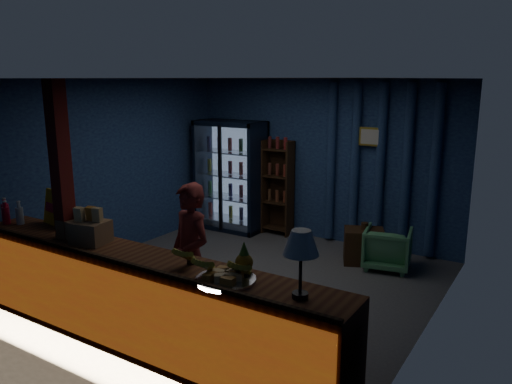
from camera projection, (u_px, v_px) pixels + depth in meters
ground at (247, 281)px, 6.55m from camera, size 4.60×4.60×0.00m
room_walls at (247, 163)px, 6.20m from camera, size 4.60×4.60×4.60m
counter at (140, 301)px, 4.86m from camera, size 4.40×0.57×0.99m
support_post at (64, 205)px, 5.23m from camera, size 0.16×0.16×2.60m
beverage_cooler at (233, 176)px, 8.73m from camera, size 1.20×0.62×1.90m
bottle_shelf at (279, 188)px, 8.43m from camera, size 0.50×0.28×1.60m
curtain_folds at (380, 167)px, 7.51m from camera, size 1.74×0.14×2.50m
framed_picture at (371, 137)px, 7.45m from camera, size 0.36×0.04×0.28m
shopkeeper at (191, 257)px, 5.21m from camera, size 0.66×0.53×1.56m
green_chair at (387, 248)px, 6.95m from camera, size 0.73×0.74×0.58m
side_table at (364, 246)px, 7.15m from camera, size 0.67×0.59×0.60m
yellow_sign at (56, 209)px, 5.67m from camera, size 0.51×0.19×0.40m
soda_bottles at (10, 214)px, 5.80m from camera, size 0.37×0.17×0.28m
snack_box_left at (90, 230)px, 5.09m from camera, size 0.40×0.35×0.37m
snack_box_centre at (75, 227)px, 5.28m from camera, size 0.35×0.30×0.32m
pastry_tray at (226, 278)px, 4.14m from camera, size 0.51×0.51×0.08m
banana_bunches at (213, 263)px, 4.30m from camera, size 0.88×0.33×0.19m
table_lamp at (301, 245)px, 3.74m from camera, size 0.28×0.28×0.54m
pineapple at (244, 259)px, 4.33m from camera, size 0.16×0.16×0.27m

